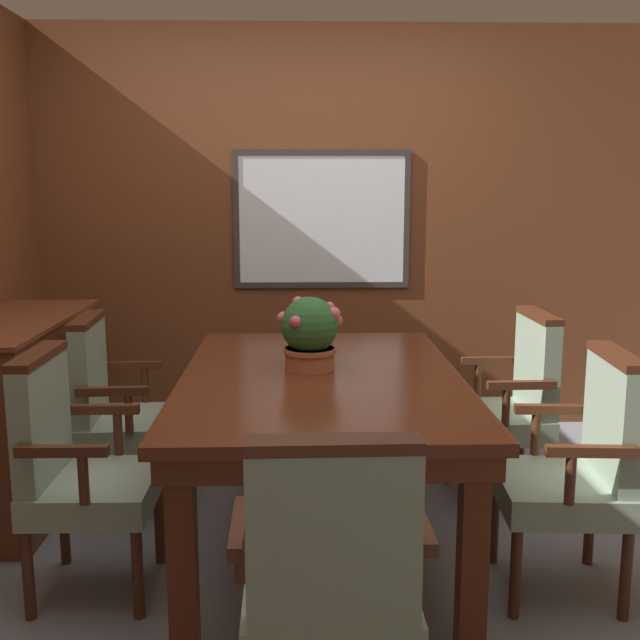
{
  "coord_description": "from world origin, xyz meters",
  "views": [
    {
      "loc": [
        0.01,
        -2.86,
        1.5
      ],
      "look_at": [
        0.1,
        0.29,
        0.94
      ],
      "focal_mm": 42.0,
      "sensor_mm": 36.0,
      "label": 1
    }
  ],
  "objects_px": {
    "chair_right_near": "(579,464)",
    "sideboard_cabinet": "(19,412)",
    "chair_left_near": "(75,464)",
    "chair_head_near": "(331,580)",
    "potted_plant": "(310,333)",
    "chair_left_far": "(115,406)",
    "dining_table": "(321,395)",
    "chair_right_far": "(512,399)"
  },
  "relations": [
    {
      "from": "chair_right_near",
      "to": "sideboard_cabinet",
      "type": "xyz_separation_m",
      "value": [
        -2.36,
        0.88,
        -0.05
      ]
    },
    {
      "from": "chair_left_near",
      "to": "sideboard_cabinet",
      "type": "distance_m",
      "value": 0.97
    },
    {
      "from": "chair_head_near",
      "to": "potted_plant",
      "type": "height_order",
      "value": "potted_plant"
    },
    {
      "from": "chair_left_near",
      "to": "chair_head_near",
      "type": "bearing_deg",
      "value": -132.84
    },
    {
      "from": "potted_plant",
      "to": "sideboard_cabinet",
      "type": "bearing_deg",
      "value": 165.05
    },
    {
      "from": "chair_left_far",
      "to": "chair_head_near",
      "type": "relative_size",
      "value": 1.0
    },
    {
      "from": "dining_table",
      "to": "potted_plant",
      "type": "bearing_deg",
      "value": 117.13
    },
    {
      "from": "sideboard_cabinet",
      "to": "potted_plant",
      "type": "bearing_deg",
      "value": -14.95
    },
    {
      "from": "chair_left_near",
      "to": "sideboard_cabinet",
      "type": "bearing_deg",
      "value": 31.87
    },
    {
      "from": "chair_right_far",
      "to": "chair_head_near",
      "type": "relative_size",
      "value": 1.0
    },
    {
      "from": "sideboard_cabinet",
      "to": "chair_right_far",
      "type": "bearing_deg",
      "value": -0.84
    },
    {
      "from": "chair_right_near",
      "to": "sideboard_cabinet",
      "type": "bearing_deg",
      "value": -106.59
    },
    {
      "from": "chair_right_far",
      "to": "chair_head_near",
      "type": "bearing_deg",
      "value": -31.26
    },
    {
      "from": "dining_table",
      "to": "chair_left_far",
      "type": "xyz_separation_m",
      "value": [
        -0.95,
        0.37,
        -0.15
      ]
    },
    {
      "from": "chair_right_far",
      "to": "potted_plant",
      "type": "relative_size",
      "value": 2.96
    },
    {
      "from": "chair_head_near",
      "to": "sideboard_cabinet",
      "type": "distance_m",
      "value": 2.19
    },
    {
      "from": "chair_left_far",
      "to": "sideboard_cabinet",
      "type": "bearing_deg",
      "value": 76.66
    },
    {
      "from": "chair_left_near",
      "to": "chair_left_far",
      "type": "distance_m",
      "value": 0.74
    },
    {
      "from": "chair_left_near",
      "to": "chair_right_near",
      "type": "height_order",
      "value": "same"
    },
    {
      "from": "potted_plant",
      "to": "chair_right_far",
      "type": "bearing_deg",
      "value": 18.9
    },
    {
      "from": "dining_table",
      "to": "sideboard_cabinet",
      "type": "bearing_deg",
      "value": 162.22
    },
    {
      "from": "dining_table",
      "to": "chair_left_near",
      "type": "distance_m",
      "value": 1.0
    },
    {
      "from": "chair_head_near",
      "to": "chair_right_near",
      "type": "height_order",
      "value": "same"
    },
    {
      "from": "chair_left_near",
      "to": "chair_head_near",
      "type": "height_order",
      "value": "same"
    },
    {
      "from": "dining_table",
      "to": "chair_right_near",
      "type": "xyz_separation_m",
      "value": [
        0.94,
        -0.42,
        -0.15
      ]
    },
    {
      "from": "chair_left_far",
      "to": "chair_right_far",
      "type": "height_order",
      "value": "same"
    },
    {
      "from": "chair_head_near",
      "to": "sideboard_cabinet",
      "type": "relative_size",
      "value": 0.74
    },
    {
      "from": "potted_plant",
      "to": "chair_head_near",
      "type": "bearing_deg",
      "value": -88.59
    },
    {
      "from": "dining_table",
      "to": "chair_left_near",
      "type": "relative_size",
      "value": 1.9
    },
    {
      "from": "chair_head_near",
      "to": "sideboard_cabinet",
      "type": "height_order",
      "value": "chair_head_near"
    },
    {
      "from": "chair_right_near",
      "to": "potted_plant",
      "type": "xyz_separation_m",
      "value": [
        -0.98,
        0.51,
        0.4
      ]
    },
    {
      "from": "chair_right_near",
      "to": "potted_plant",
      "type": "relative_size",
      "value": 2.96
    },
    {
      "from": "dining_table",
      "to": "potted_plant",
      "type": "relative_size",
      "value": 5.63
    },
    {
      "from": "chair_left_far",
      "to": "chair_head_near",
      "type": "bearing_deg",
      "value": -152.62
    },
    {
      "from": "chair_head_near",
      "to": "potted_plant",
      "type": "relative_size",
      "value": 2.96
    },
    {
      "from": "dining_table",
      "to": "chair_right_far",
      "type": "height_order",
      "value": "chair_right_far"
    },
    {
      "from": "chair_left_far",
      "to": "chair_left_near",
      "type": "bearing_deg",
      "value": 179.1
    },
    {
      "from": "chair_left_far",
      "to": "chair_right_near",
      "type": "height_order",
      "value": "same"
    },
    {
      "from": "chair_left_near",
      "to": "chair_right_near",
      "type": "distance_m",
      "value": 1.85
    },
    {
      "from": "dining_table",
      "to": "sideboard_cabinet",
      "type": "distance_m",
      "value": 1.51
    },
    {
      "from": "chair_left_far",
      "to": "chair_head_near",
      "type": "xyz_separation_m",
      "value": [
        0.93,
        -1.59,
        0.0
      ]
    },
    {
      "from": "potted_plant",
      "to": "sideboard_cabinet",
      "type": "relative_size",
      "value": 0.25
    }
  ]
}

